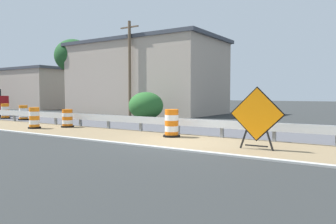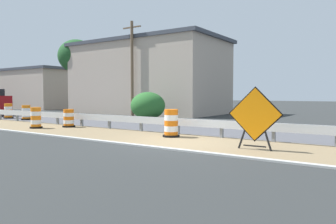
{
  "view_description": "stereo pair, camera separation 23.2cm",
  "coord_description": "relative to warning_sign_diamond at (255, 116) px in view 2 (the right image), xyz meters",
  "views": [
    {
      "loc": [
        -9.91,
        -6.03,
        1.75
      ],
      "look_at": [
        2.21,
        1.89,
        0.97
      ],
      "focal_mm": 34.69,
      "sensor_mm": 36.0,
      "label": 1
    },
    {
      "loc": [
        -9.78,
        -6.22,
        1.75
      ],
      "look_at": [
        2.21,
        1.89,
        0.97
      ],
      "focal_mm": 34.69,
      "sensor_mm": 36.0,
      "label": 2
    }
  ],
  "objects": [
    {
      "name": "ground_plane",
      "position": [
        -0.17,
        2.79,
        -1.06
      ],
      "size": [
        160.0,
        160.0,
        0.0
      ],
      "primitive_type": "plane",
      "color": "#2B2D2D"
    },
    {
      "name": "median_dirt_strip",
      "position": [
        0.43,
        2.79,
        -1.06
      ],
      "size": [
        3.61,
        120.0,
        0.01
      ],
      "primitive_type": "cube",
      "color": "#7F6B4C",
      "rests_on": "ground"
    },
    {
      "name": "far_lane_asphalt",
      "position": [
        5.68,
        2.79,
        -1.06
      ],
      "size": [
        6.88,
        120.0,
        0.0
      ],
      "primitive_type": "cube",
      "color": "#4C4C51",
      "rests_on": "ground"
    },
    {
      "name": "curb_near_edge",
      "position": [
        -1.47,
        2.79,
        -1.06
      ],
      "size": [
        0.2,
        120.0,
        0.11
      ],
      "primitive_type": "cube",
      "color": "#ADADA8",
      "rests_on": "ground"
    },
    {
      "name": "guardrail_median",
      "position": [
        2.0,
        6.25,
        -0.55
      ],
      "size": [
        0.18,
        43.77,
        0.71
      ],
      "color": "silver",
      "rests_on": "ground"
    },
    {
      "name": "warning_sign_diamond",
      "position": [
        0.0,
        0.0,
        0.0
      ],
      "size": [
        0.11,
        1.74,
        2.01
      ],
      "rotation": [
        0.0,
        0.0,
        3.17
      ],
      "color": "black",
      "rests_on": "ground"
    },
    {
      "name": "traffic_barrel_nearest",
      "position": [
        1.14,
        3.92,
        -0.55
      ],
      "size": [
        0.71,
        0.71,
        1.14
      ],
      "color": "orange",
      "rests_on": "ground"
    },
    {
      "name": "traffic_barrel_close",
      "position": [
        1.41,
        10.69,
        -0.64
      ],
      "size": [
        0.68,
        0.68,
        0.96
      ],
      "color": "orange",
      "rests_on": "ground"
    },
    {
      "name": "traffic_barrel_mid",
      "position": [
        0.06,
        11.61,
        -0.57
      ],
      "size": [
        0.63,
        0.63,
        1.09
      ],
      "color": "orange",
      "rests_on": "ground"
    },
    {
      "name": "traffic_barrel_far",
      "position": [
        3.01,
        17.14,
        -0.61
      ],
      "size": [
        0.69,
        0.69,
        1.01
      ],
      "color": "orange",
      "rests_on": "ground"
    },
    {
      "name": "traffic_barrel_farther",
      "position": [
        3.07,
        19.47,
        -0.57
      ],
      "size": [
        0.68,
        0.68,
        1.09
      ],
      "color": "orange",
      "rests_on": "ground"
    },
    {
      "name": "roadside_shop_near",
      "position": [
        14.38,
        15.27,
        2.27
      ],
      "size": [
        7.77,
        14.43,
        6.66
      ],
      "color": "#AD9E8E",
      "rests_on": "ground"
    },
    {
      "name": "roadside_shop_far",
      "position": [
        15.14,
        35.24,
        1.42
      ],
      "size": [
        6.8,
        15.31,
        4.94
      ],
      "color": "#AD9E8E",
      "rests_on": "ground"
    },
    {
      "name": "utility_pole_near",
      "position": [
        10.33,
        13.82,
        2.92
      ],
      "size": [
        0.24,
        1.8,
        7.66
      ],
      "color": "brown",
      "rests_on": "ground"
    },
    {
      "name": "bush_roadside",
      "position": [
        8.07,
        10.47,
        -0.1
      ],
      "size": [
        2.43,
        2.43,
        1.92
      ],
      "primitive_type": "ellipsoid",
      "color": "#286028",
      "rests_on": "ground"
    },
    {
      "name": "tree_roadside",
      "position": [
        12.19,
        22.72,
        4.51
      ],
      "size": [
        3.69,
        3.69,
        7.28
      ],
      "color": "brown",
      "rests_on": "ground"
    }
  ]
}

